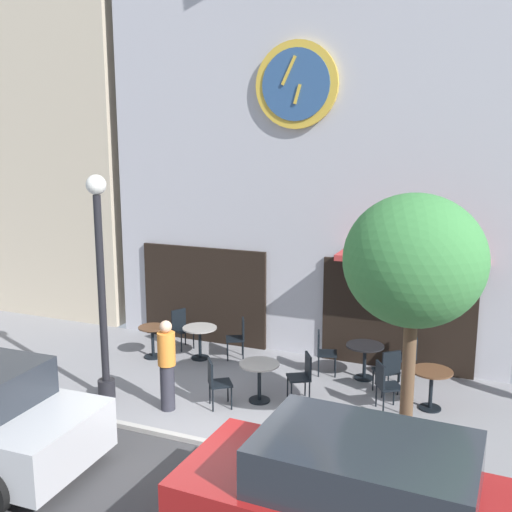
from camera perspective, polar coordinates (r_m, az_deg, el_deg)
The scene contains 20 objects.
ground_plane at distance 9.09m, azimuth -8.37°, elevation -21.11°, with size 29.53×11.50×0.13m.
clock_building at distance 14.11m, azimuth 5.57°, elevation 15.87°, with size 9.14×3.61×11.64m.
neighbor_building_left at distance 19.37m, azimuth -18.16°, elevation 15.45°, with size 6.83×4.96×12.87m.
street_lamp at distance 11.22m, azimuth -14.58°, elevation -3.03°, with size 0.36×0.36×4.20m.
street_tree at distance 8.92m, azimuth 14.89°, elevation -0.58°, with size 2.07×1.87×4.06m.
cafe_table_center_left at distance 13.57m, azimuth -9.87°, elevation -7.65°, with size 0.62×0.62×0.72m.
cafe_table_leftmost at distance 13.35m, azimuth -5.40°, elevation -7.60°, with size 0.76×0.76×0.72m.
cafe_table_near_curb at distance 11.23m, azimuth 0.32°, elevation -11.21°, with size 0.74×0.74×0.74m.
cafe_table_center_right at distance 12.42m, azimuth 10.37°, elevation -9.21°, with size 0.76×0.76×0.72m.
cafe_table_near_door at distance 11.38m, azimuth 16.45°, elevation -11.41°, with size 0.74×0.74×0.74m.
cafe_chair_facing_wall at distance 12.65m, azimuth 14.22°, elevation -8.98°, with size 0.56×0.56×0.90m.
cafe_chair_mid_row at distance 11.02m, azimuth -3.87°, elevation -11.74°, with size 0.56×0.56×0.90m.
cafe_chair_facing_street at distance 11.77m, azimuth 12.55°, elevation -10.46°, with size 0.56×0.56×0.90m.
cafe_chair_left_end at distance 14.08m, azimuth -7.18°, elevation -6.63°, with size 0.54×0.54×0.90m.
cafe_chair_corner at distance 12.53m, azimuth 6.44°, elevation -8.89°, with size 0.50×0.50×0.90m.
cafe_chair_curbside at distance 13.32m, azimuth -1.66°, elevation -7.59°, with size 0.54×0.54×0.90m.
cafe_chair_outer at distance 11.31m, azimuth 4.52°, elevation -11.14°, with size 0.55×0.55×0.90m.
cafe_chair_near_lamp at distance 11.12m, azimuth 12.26°, elevation -11.76°, with size 0.55×0.55×0.90m.
pedestrian_orange at distance 10.91m, azimuth -8.53°, elevation -10.20°, with size 0.45×0.45×1.67m.
parked_car_red at distance 7.38m, azimuth 10.27°, elevation -22.38°, with size 4.35×2.13×1.55m.
Camera 1 is at (4.06, -7.75, 4.82)m, focal length 41.79 mm.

